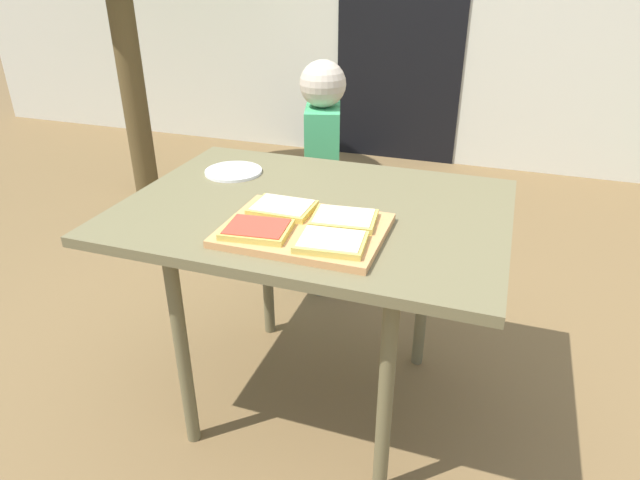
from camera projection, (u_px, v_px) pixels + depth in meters
ground_plane at (315, 396)px, 1.95m from camera, size 16.00×16.00×0.00m
house_door at (401, 18)px, 3.81m from camera, size 0.90×0.02×2.00m
dining_table at (314, 228)px, 1.65m from camera, size 1.11×0.81×0.73m
cutting_board at (304, 230)px, 1.45m from camera, size 0.42×0.32×0.02m
pizza_slice_far_left at (283, 208)px, 1.53m from camera, size 0.17×0.13×0.02m
pizza_slice_far_right at (344, 219)px, 1.47m from camera, size 0.18×0.15×0.02m
pizza_slice_near_left at (257, 229)px, 1.41m from camera, size 0.18×0.15×0.02m
pizza_slice_near_right at (331, 242)px, 1.35m from camera, size 0.18×0.15×0.02m
plate_white_left at (233, 172)px, 1.86m from camera, size 0.19×0.19×0.01m
child_left at (323, 163)px, 2.36m from camera, size 0.20×0.27×1.02m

